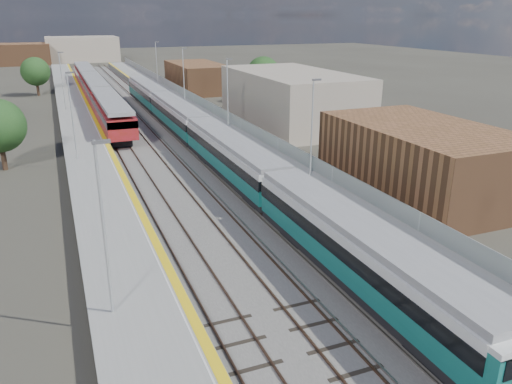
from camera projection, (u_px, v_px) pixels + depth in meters
ground at (157, 126)px, 61.87m from camera, size 320.00×320.00×0.00m
ballast_bed at (136, 123)px, 63.26m from camera, size 10.50×155.00×0.06m
tracks at (138, 120)px, 64.91m from camera, size 8.96×160.00×0.17m
platform_right at (193, 115)px, 65.73m from camera, size 4.70×155.00×8.52m
platform_left at (79, 123)px, 60.70m from camera, size 4.30×155.00×8.52m
buildings at (17, 24)px, 129.40m from camera, size 72.00×185.50×40.00m
green_train at (201, 132)px, 48.91m from camera, size 2.71×75.60×2.99m
red_train at (95, 89)px, 75.99m from camera, size 3.04×61.49×3.83m
tree_c at (35, 72)px, 83.59m from camera, size 4.71×4.71×6.39m
tree_d at (263, 74)px, 77.04m from camera, size 5.18×5.18×7.02m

